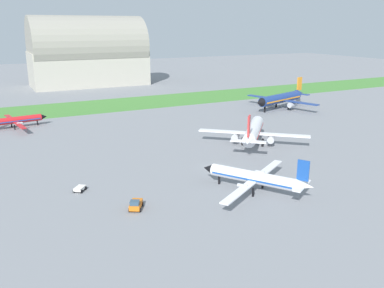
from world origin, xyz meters
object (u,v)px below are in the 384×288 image
(airplane_parked_jet_far, at_px, (281,98))
(pushback_tug_near_gate, at_px, (136,204))
(airplane_midfield_jet, at_px, (253,131))
(baggage_cart_midfield, at_px, (80,188))
(airplane_taxiing_turboprop, at_px, (15,120))
(airplane_foreground_turboprop, at_px, (255,177))

(airplane_parked_jet_far, relative_size, pushback_tug_near_gate, 7.46)
(airplane_midfield_jet, height_order, pushback_tug_near_gate, airplane_midfield_jet)
(baggage_cart_midfield, bearing_deg, airplane_taxiing_turboprop, 45.21)
(airplane_foreground_turboprop, distance_m, airplane_parked_jet_far, 84.20)
(airplane_parked_jet_far, height_order, pushback_tug_near_gate, airplane_parked_jet_far)
(airplane_foreground_turboprop, height_order, baggage_cart_midfield, airplane_foreground_turboprop)
(baggage_cart_midfield, bearing_deg, airplane_midfield_jet, -37.91)
(pushback_tug_near_gate, height_order, baggage_cart_midfield, pushback_tug_near_gate)
(airplane_parked_jet_far, bearing_deg, baggage_cart_midfield, 11.55)
(airplane_taxiing_turboprop, height_order, airplane_parked_jet_far, airplane_parked_jet_far)
(airplane_taxiing_turboprop, xyz_separation_m, pushback_tug_near_gate, (13.11, -72.21, -1.60))
(airplane_taxiing_turboprop, distance_m, baggage_cart_midfield, 60.10)
(airplane_midfield_jet, bearing_deg, airplane_foreground_turboprop, -173.52)
(airplane_midfield_jet, height_order, baggage_cart_midfield, airplane_midfield_jet)
(baggage_cart_midfield, bearing_deg, pushback_tug_near_gate, -112.54)
(airplane_parked_jet_far, bearing_deg, airplane_midfield_jet, 26.08)
(airplane_parked_jet_far, distance_m, airplane_midfield_jet, 52.56)
(airplane_foreground_turboprop, distance_m, airplane_taxiing_turboprop, 83.14)
(airplane_foreground_turboprop, relative_size, pushback_tug_near_gate, 5.71)
(pushback_tug_near_gate, relative_size, baggage_cart_midfield, 1.36)
(airplane_foreground_turboprop, height_order, airplane_taxiing_turboprop, airplane_foreground_turboprop)
(airplane_taxiing_turboprop, height_order, baggage_cart_midfield, airplane_taxiing_turboprop)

